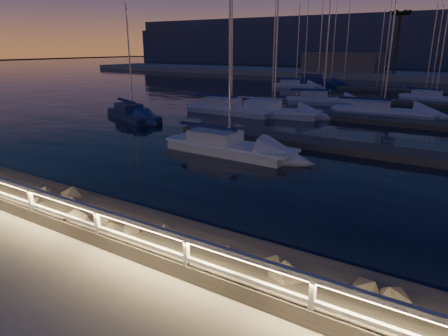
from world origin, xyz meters
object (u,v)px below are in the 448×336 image
at_px(guard_rail, 151,236).
at_px(sailboat_n, 295,85).
at_px(sailboat_i, 321,100).
at_px(sailboat_g, 380,110).
at_px(sailboat_k, 433,97).
at_px(sailboat_e, 272,111).
at_px(sailboat_b, 226,145).
at_px(sailboat_a, 132,113).
at_px(sailboat_m, 317,81).
at_px(sailboat_f, 229,108).

height_order(guard_rail, sailboat_n, sailboat_n).
bearing_deg(sailboat_i, sailboat_g, -49.48).
height_order(guard_rail, sailboat_k, sailboat_k).
distance_m(guard_rail, sailboat_e, 25.88).
relative_size(sailboat_b, sailboat_i, 1.01).
relative_size(guard_rail, sailboat_k, 3.49).
bearing_deg(sailboat_a, sailboat_e, 60.29).
bearing_deg(sailboat_e, sailboat_i, 74.31).
bearing_deg(sailboat_g, sailboat_n, 124.88).
bearing_deg(sailboat_i, sailboat_a, -140.21).
height_order(sailboat_b, sailboat_e, sailboat_e).
bearing_deg(sailboat_g, sailboat_i, 143.31).
distance_m(sailboat_a, sailboat_b, 13.51).
bearing_deg(sailboat_m, sailboat_g, -63.99).
xyz_separation_m(guard_rail, sailboat_a, (-17.97, 17.15, -0.94)).
bearing_deg(sailboat_e, sailboat_n, 99.16).
distance_m(sailboat_f, sailboat_m, 31.47).
height_order(sailboat_b, sailboat_i, sailboat_b).
xyz_separation_m(sailboat_a, sailboat_n, (1.17, 30.98, -0.03)).
height_order(sailboat_m, sailboat_n, sailboat_m).
relative_size(guard_rail, sailboat_b, 3.37).
relative_size(sailboat_k, sailboat_n, 1.09).
bearing_deg(sailboat_e, sailboat_b, -84.77).
relative_size(sailboat_f, sailboat_i, 1.14).
distance_m(sailboat_e, sailboat_m, 31.50).
height_order(sailboat_e, sailboat_n, sailboat_e).
bearing_deg(sailboat_k, sailboat_b, -86.33).
height_order(guard_rail, sailboat_e, sailboat_e).
bearing_deg(sailboat_e, sailboat_k, 50.79).
height_order(sailboat_i, sailboat_n, sailboat_i).
xyz_separation_m(sailboat_b, sailboat_k, (7.19, 30.69, -0.03)).
bearing_deg(sailboat_f, sailboat_n, 100.66).
relative_size(guard_rail, sailboat_i, 3.42).
bearing_deg(sailboat_a, sailboat_n, 110.21).
bearing_deg(sailboat_m, sailboat_e, -81.34).
relative_size(sailboat_i, sailboat_k, 1.02).
xyz_separation_m(sailboat_e, sailboat_f, (-3.85, -0.64, 0.00)).
height_order(sailboat_f, sailboat_k, sailboat_f).
bearing_deg(sailboat_g, sailboat_k, 72.32).
xyz_separation_m(sailboat_f, sailboat_k, (14.29, 18.99, -0.06)).
bearing_deg(guard_rail, sailboat_m, 106.26).
relative_size(sailboat_f, sailboat_m, 1.14).
bearing_deg(sailboat_a, sailboat_m, 109.45).
relative_size(sailboat_g, sailboat_n, 1.24).
xyz_separation_m(sailboat_g, sailboat_n, (-15.78, 18.38, -0.04)).
distance_m(sailboat_e, sailboat_g, 9.42).
bearing_deg(sailboat_f, sailboat_a, -128.56).
distance_m(sailboat_a, sailboat_g, 21.12).
distance_m(sailboat_a, sailboat_n, 31.00).
distance_m(guard_rail, sailboat_i, 34.65).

